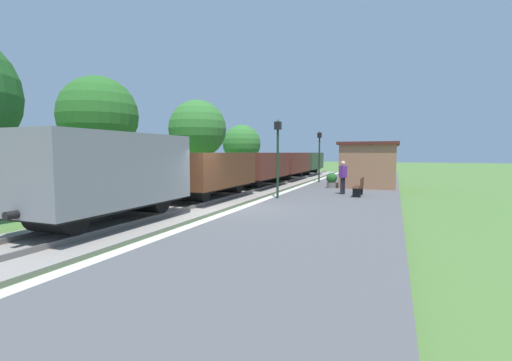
# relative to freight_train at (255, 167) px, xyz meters

# --- Properties ---
(ground_plane) EXTENTS (160.00, 160.00, 0.00)m
(ground_plane) POSITION_rel_freight_train_xyz_m (2.40, -8.62, -1.46)
(ground_plane) COLOR #517A38
(platform_slab) EXTENTS (6.00, 60.00, 0.25)m
(platform_slab) POSITION_rel_freight_train_xyz_m (5.60, -8.62, -1.34)
(platform_slab) COLOR #565659
(platform_slab) RESTS_ON ground
(platform_edge_stripe) EXTENTS (0.36, 60.00, 0.01)m
(platform_edge_stripe) POSITION_rel_freight_train_xyz_m (2.80, -8.62, -1.21)
(platform_edge_stripe) COLOR silver
(platform_edge_stripe) RESTS_ON platform_slab
(track_ballast) EXTENTS (3.80, 60.00, 0.12)m
(track_ballast) POSITION_rel_freight_train_xyz_m (-0.00, -8.62, -1.40)
(track_ballast) COLOR gray
(track_ballast) RESTS_ON ground
(rail_near) EXTENTS (0.07, 60.00, 0.14)m
(rail_near) POSITION_rel_freight_train_xyz_m (0.72, -8.62, -1.27)
(rail_near) COLOR slate
(rail_near) RESTS_ON track_ballast
(rail_far) EXTENTS (0.07, 60.00, 0.14)m
(rail_far) POSITION_rel_freight_train_xyz_m (-0.72, -8.62, -1.27)
(rail_far) COLOR slate
(rail_far) RESTS_ON track_ballast
(freight_train) EXTENTS (2.50, 32.60, 2.72)m
(freight_train) POSITION_rel_freight_train_xyz_m (0.00, 0.00, 0.00)
(freight_train) COLOR gray
(freight_train) RESTS_ON rail_near
(station_hut) EXTENTS (3.50, 5.80, 2.78)m
(station_hut) POSITION_rel_freight_train_xyz_m (6.80, 3.20, 0.19)
(station_hut) COLOR #9E6B4C
(station_hut) RESTS_ON platform_slab
(bench_near_hut) EXTENTS (0.42, 1.50, 0.91)m
(bench_near_hut) POSITION_rel_freight_train_xyz_m (6.73, -3.00, -0.74)
(bench_near_hut) COLOR #422819
(bench_near_hut) RESTS_ON platform_slab
(bench_down_platform) EXTENTS (0.42, 1.50, 0.91)m
(bench_down_platform) POSITION_rel_freight_train_xyz_m (6.73, 7.66, -0.74)
(bench_down_platform) COLOR #422819
(bench_down_platform) RESTS_ON platform_slab
(person_waiting) EXTENTS (0.39, 0.45, 1.71)m
(person_waiting) POSITION_rel_freight_train_xyz_m (5.85, -2.48, -0.28)
(person_waiting) COLOR black
(person_waiting) RESTS_ON platform_slab
(potted_planter) EXTENTS (0.64, 0.64, 0.92)m
(potted_planter) POSITION_rel_freight_train_xyz_m (4.77, 0.63, -0.74)
(potted_planter) COLOR slate
(potted_planter) RESTS_ON platform_slab
(lamp_post_near) EXTENTS (0.28, 0.28, 3.70)m
(lamp_post_near) POSITION_rel_freight_train_xyz_m (3.23, -5.25, 1.34)
(lamp_post_near) COLOR #193823
(lamp_post_near) RESTS_ON platform_slab
(lamp_post_far) EXTENTS (0.28, 0.28, 3.70)m
(lamp_post_far) POSITION_rel_freight_train_xyz_m (3.23, 4.48, 1.34)
(lamp_post_far) COLOR #193823
(lamp_post_far) RESTS_ON platform_slab
(tree_trackside_mid) EXTENTS (4.40, 4.40, 6.68)m
(tree_trackside_mid) POSITION_rel_freight_train_xyz_m (-7.41, -5.41, 3.01)
(tree_trackside_mid) COLOR #4C3823
(tree_trackside_mid) RESTS_ON ground
(tree_trackside_far) EXTENTS (4.40, 4.40, 6.40)m
(tree_trackside_far) POSITION_rel_freight_train_xyz_m (-5.86, 2.82, 2.73)
(tree_trackside_far) COLOR #4C3823
(tree_trackside_far) RESTS_ON ground
(tree_field_left) EXTENTS (3.67, 3.67, 5.06)m
(tree_field_left) POSITION_rel_freight_train_xyz_m (-5.54, 10.49, 1.75)
(tree_field_left) COLOR #4C3823
(tree_field_left) RESTS_ON ground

